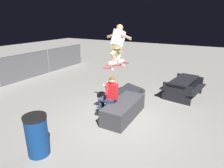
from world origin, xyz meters
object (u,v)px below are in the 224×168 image
object	(u,v)px
picnic_table_back	(184,85)
person_sitting_on_ledge	(109,94)
skateboard	(116,66)
kicker_ramp	(128,92)
ledge_box_main	(124,109)
trash_bin	(37,135)
skater_airborne	(118,42)

from	to	relation	value
picnic_table_back	person_sitting_on_ledge	bearing A→B (deg)	149.77
skateboard	person_sitting_on_ledge	bearing A→B (deg)	133.13
kicker_ramp	person_sitting_on_ledge	bearing A→B (deg)	-170.77
ledge_box_main	person_sitting_on_ledge	world-z (taller)	person_sitting_on_ledge
ledge_box_main	trash_bin	bearing A→B (deg)	160.38
skateboard	skater_airborne	distance (m)	0.69
kicker_ramp	picnic_table_back	bearing A→B (deg)	-68.77
person_sitting_on_ledge	kicker_ramp	world-z (taller)	person_sitting_on_ledge
person_sitting_on_ledge	skater_airborne	size ratio (longest dim) A/B	1.23
skater_airborne	picnic_table_back	size ratio (longest dim) A/B	0.60
kicker_ramp	trash_bin	xyz separation A→B (m)	(-4.57, 0.16, 0.45)
skateboard	trash_bin	size ratio (longest dim) A/B	1.03
skateboard	kicker_ramp	world-z (taller)	skateboard
ledge_box_main	person_sitting_on_ledge	distance (m)	0.70
person_sitting_on_ledge	picnic_table_back	xyz separation A→B (m)	(3.00, -1.75, -0.28)
skater_airborne	picnic_table_back	world-z (taller)	skater_airborne
skateboard	skater_airborne	xyz separation A→B (m)	(0.06, -0.01, 0.69)
skateboard	skater_airborne	bearing A→B (deg)	-11.35
ledge_box_main	skater_airborne	world-z (taller)	skater_airborne
skater_airborne	kicker_ramp	xyz separation A→B (m)	(1.97, 0.54, -2.32)
skater_airborne	ledge_box_main	bearing A→B (deg)	-87.69
ledge_box_main	skater_airborne	distance (m)	2.12
skater_airborne	picnic_table_back	xyz separation A→B (m)	(2.78, -1.57, -1.88)
ledge_box_main	trash_bin	xyz separation A→B (m)	(-2.61, 0.93, 0.23)
skateboard	trash_bin	bearing A→B (deg)	165.02
kicker_ramp	picnic_table_back	xyz separation A→B (m)	(0.82, -2.10, 0.44)
ledge_box_main	kicker_ramp	distance (m)	2.12
skateboard	trash_bin	xyz separation A→B (m)	(-2.55, 0.68, -1.19)
ledge_box_main	picnic_table_back	world-z (taller)	picnic_table_back
person_sitting_on_ledge	skater_airborne	distance (m)	1.63
ledge_box_main	skateboard	size ratio (longest dim) A/B	1.81
person_sitting_on_ledge	picnic_table_back	world-z (taller)	person_sitting_on_ledge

